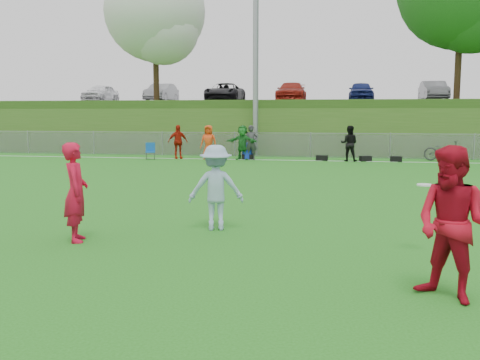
% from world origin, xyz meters
% --- Properties ---
extents(ground, '(120.00, 120.00, 0.00)m').
position_xyz_m(ground, '(0.00, 0.00, 0.00)').
color(ground, '#1F6916').
rests_on(ground, ground).
extents(sideline_far, '(60.00, 0.10, 0.01)m').
position_xyz_m(sideline_far, '(0.00, 18.00, 0.01)').
color(sideline_far, white).
rests_on(sideline_far, ground).
extents(fence, '(58.00, 0.06, 1.30)m').
position_xyz_m(fence, '(0.00, 20.00, 0.65)').
color(fence, gray).
rests_on(fence, ground).
extents(light_pole, '(1.20, 0.40, 12.15)m').
position_xyz_m(light_pole, '(-3.00, 20.80, 6.71)').
color(light_pole, gray).
rests_on(light_pole, ground).
extents(berm, '(120.00, 18.00, 3.00)m').
position_xyz_m(berm, '(0.00, 31.00, 1.50)').
color(berm, '#295217').
rests_on(berm, ground).
extents(parking_lot, '(120.00, 12.00, 0.10)m').
position_xyz_m(parking_lot, '(0.00, 33.00, 3.05)').
color(parking_lot, black).
rests_on(parking_lot, berm).
extents(tree_white_flowering, '(6.30, 6.30, 8.78)m').
position_xyz_m(tree_white_flowering, '(-9.84, 24.92, 8.32)').
color(tree_white_flowering, black).
rests_on(tree_white_flowering, berm).
extents(car_row, '(32.04, 5.18, 1.44)m').
position_xyz_m(car_row, '(-1.17, 32.00, 3.82)').
color(car_row, white).
rests_on(car_row, parking_lot).
extents(spectator_row, '(9.44, 0.85, 1.69)m').
position_xyz_m(spectator_row, '(-2.93, 18.00, 0.85)').
color(spectator_row, '#AF1B0C').
rests_on(spectator_row, ground).
extents(gear_bags, '(7.66, 0.50, 0.26)m').
position_xyz_m(gear_bags, '(1.12, 18.10, 0.13)').
color(gear_bags, black).
rests_on(gear_bags, ground).
extents(player_red_left, '(0.64, 0.76, 1.77)m').
position_xyz_m(player_red_left, '(-3.23, 0.82, 0.88)').
color(player_red_left, red).
rests_on(player_red_left, ground).
extents(player_red_center, '(1.17, 1.14, 1.90)m').
position_xyz_m(player_red_center, '(2.69, -1.22, 0.95)').
color(player_red_center, '#B30C1F').
rests_on(player_red_center, ground).
extents(player_blue, '(1.18, 0.83, 1.67)m').
position_xyz_m(player_blue, '(-1.00, 2.19, 0.83)').
color(player_blue, '#93AFCC').
rests_on(player_blue, ground).
extents(frisbee, '(0.26, 0.26, 0.02)m').
position_xyz_m(frisbee, '(2.71, 1.02, 1.13)').
color(frisbee, silver).
rests_on(frisbee, ground).
extents(recycling_bin, '(0.71, 0.71, 0.83)m').
position_xyz_m(recycling_bin, '(-3.00, 18.21, 0.42)').
color(recycling_bin, '#0F2CAC').
rests_on(recycling_bin, ground).
extents(camp_chair, '(0.58, 0.59, 0.83)m').
position_xyz_m(camp_chair, '(-7.74, 17.31, 0.24)').
color(camp_chair, '#0E4FA0').
rests_on(camp_chair, ground).
extents(bicycle, '(2.01, 1.41, 1.00)m').
position_xyz_m(bicycle, '(6.39, 18.79, 0.50)').
color(bicycle, '#28282A').
rests_on(bicycle, ground).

